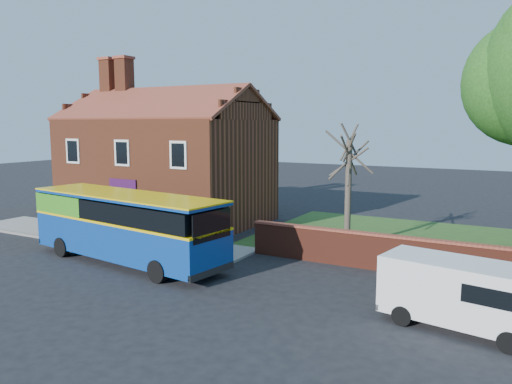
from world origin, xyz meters
The scene contains 8 objects.
ground centered at (0.00, 0.00, 0.00)m, with size 120.00×120.00×0.00m, color black.
pavement centered at (-7.00, 5.75, 0.06)m, with size 18.00×3.50×0.12m, color gray.
kerb centered at (-7.00, 4.00, 0.07)m, with size 18.00×0.15×0.14m, color slate.
shop_building centered at (-7.02, 11.50, 3.41)m, with size 12.30×8.13×10.50m.
boundary_wall centered at (13.00, 7.00, 0.81)m, with size 22.00×0.38×1.60m.
bus centered at (-2.66, 2.78, 1.79)m, with size 10.58×3.97×3.15m.
van_near centered at (11.90, 2.07, 1.18)m, with size 5.05×2.72×2.10m.
bare_tree centered at (5.57, 10.01, 3.06)m, with size 2.23×2.66×5.96m.
Camera 1 is at (13.39, -13.77, 6.25)m, focal length 35.00 mm.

